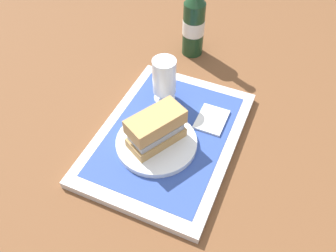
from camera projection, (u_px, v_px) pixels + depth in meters
ground_plane at (168, 139)px, 0.86m from camera, size 3.00×3.00×0.00m
tray at (168, 137)px, 0.85m from camera, size 0.44×0.32×0.02m
placemat at (168, 134)px, 0.84m from camera, size 0.38×0.27×0.00m
plate at (157, 143)px, 0.82m from camera, size 0.19×0.19×0.01m
sandwich at (157, 128)px, 0.78m from camera, size 0.14×0.12×0.08m
beer_glass at (164, 79)px, 0.87m from camera, size 0.06×0.06×0.12m
napkin_folded at (212, 119)px, 0.87m from camera, size 0.09×0.07×0.01m
beer_bottle at (194, 23)px, 1.02m from camera, size 0.07×0.07×0.27m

